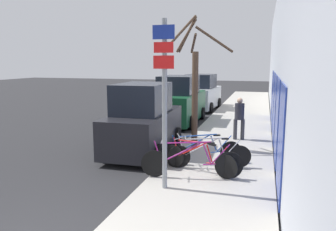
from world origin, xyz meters
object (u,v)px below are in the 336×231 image
bicycle_1 (199,159)px  bicycle_3 (202,151)px  parked_car_2 (201,94)px  parked_car_0 (144,122)px  bicycle_0 (192,162)px  bicycle_2 (209,154)px  pedestrian_near (239,116)px  parked_car_1 (179,102)px  signpost (164,99)px  street_tree (194,86)px

bicycle_1 → bicycle_3: size_ratio=0.97×
parked_car_2 → parked_car_0: bearing=-86.7°
bicycle_0 → bicycle_2: 1.01m
bicycle_2 → parked_car_2: parked_car_2 is taller
bicycle_0 → bicycle_2: size_ratio=1.13×
bicycle_3 → pedestrian_near: pedestrian_near is taller
parked_car_1 → signpost: bearing=-77.8°
bicycle_3 → parked_car_2: size_ratio=0.53×
bicycle_0 → street_tree: size_ratio=0.58×
bicycle_2 → parked_car_1: 7.65m
signpost → bicycle_2: signpost is taller
bicycle_0 → parked_car_1: (-2.42, 8.08, 0.54)m
parked_car_0 → parked_car_1: (-0.18, 5.66, 0.03)m
signpost → bicycle_0: (0.47, 0.87, -1.73)m
bicycle_3 → parked_car_2: parked_car_2 is taller
bicycle_1 → parked_car_0: size_ratio=0.51×
parked_car_1 → pedestrian_near: (3.26, -3.38, -0.02)m
bicycle_3 → bicycle_2: bearing=-161.4°
bicycle_0 → street_tree: street_tree is taller
signpost → parked_car_0: size_ratio=0.94×
signpost → bicycle_3: 2.82m
signpost → pedestrian_near: signpost is taller
bicycle_2 → parked_car_1: parked_car_1 is taller
street_tree → bicycle_1: bearing=-74.9°
bicycle_0 → parked_car_1: parked_car_1 is taller
signpost → parked_car_2: (-1.77, 13.97, -1.24)m
pedestrian_near → bicycle_1: bearing=-109.6°
street_tree → bicycle_2: bearing=-65.8°
bicycle_0 → parked_car_2: parked_car_2 is taller
bicycle_3 → bicycle_1: bearing=161.7°
bicycle_2 → bicycle_0: bearing=145.8°
signpost → parked_car_2: size_ratio=0.93×
parked_car_2 → parked_car_1: bearing=-88.8°
parked_car_0 → bicycle_3: bearing=-28.4°
parked_car_1 → parked_car_2: size_ratio=1.10×
signpost → bicycle_2: size_ratio=1.72×
bicycle_2 → parked_car_2: 12.43m
bicycle_0 → street_tree: 3.45m
parked_car_0 → street_tree: street_tree is taller
signpost → parked_car_1: bearing=102.3°
parked_car_2 → bicycle_1: bearing=-76.3°
bicycle_2 → bicycle_3: bicycle_3 is taller
signpost → bicycle_1: (0.57, 1.31, -1.77)m
bicycle_1 → parked_car_2: parked_car_2 is taller
signpost → parked_car_0: 3.92m
bicycle_2 → parked_car_0: (-2.55, 1.46, 0.55)m
signpost → bicycle_3: (0.50, 2.14, -1.77)m
street_tree → parked_car_0: bearing=-163.4°
parked_car_2 → pedestrian_near: (3.09, -8.41, 0.03)m
bicycle_1 → bicycle_2: bicycle_2 is taller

